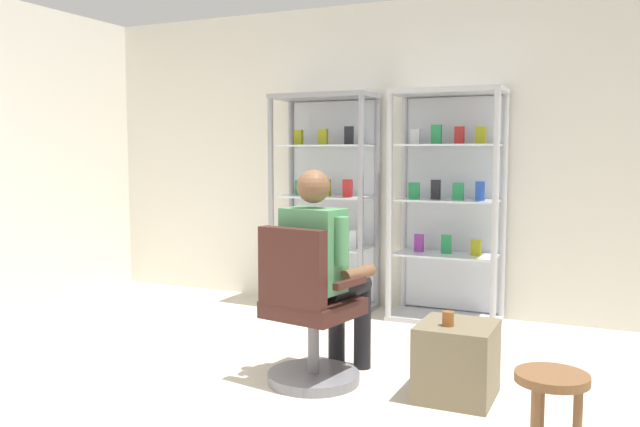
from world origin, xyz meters
TOP-DOWN VIEW (x-y plane):
  - back_wall at (0.00, 3.00)m, footprint 6.00×0.10m
  - display_cabinet_left at (-0.55, 2.76)m, footprint 0.90×0.45m
  - display_cabinet_right at (0.55, 2.76)m, footprint 0.90×0.45m
  - office_chair at (0.18, 0.85)m, footprint 0.61×0.57m
  - seated_shopkeeper at (0.21, 1.01)m, footprint 0.54×0.61m
  - storage_crate at (1.03, 1.00)m, footprint 0.42×0.44m
  - tea_glass at (1.00, 0.94)m, footprint 0.07×0.07m
  - wooden_stool at (1.60, 0.34)m, footprint 0.32×0.32m

SIDE VIEW (x-z plane):
  - storage_crate at x=1.03m, z-range 0.00..0.43m
  - wooden_stool at x=1.60m, z-range 0.13..0.56m
  - office_chair at x=0.18m, z-range -0.09..0.87m
  - tea_glass at x=1.00m, z-range 0.43..0.51m
  - seated_shopkeeper at x=0.21m, z-range 0.07..1.36m
  - display_cabinet_left at x=-0.55m, z-range 0.01..1.91m
  - display_cabinet_right at x=0.55m, z-range 0.02..1.92m
  - back_wall at x=0.00m, z-range 0.00..2.70m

